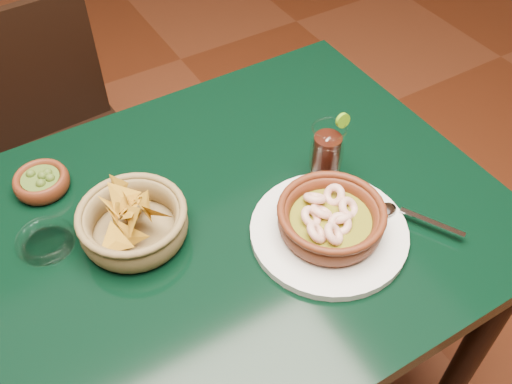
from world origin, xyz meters
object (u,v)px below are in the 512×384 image
dining_chair (64,144)px  shrimp_plate (330,222)px  chip_basket (133,222)px  dining_table (189,268)px  cola_drink (326,155)px

dining_chair → shrimp_plate: dining_chair is taller
shrimp_plate → chip_basket: bearing=149.1°
dining_chair → shrimp_plate: size_ratio=2.43×
dining_table → chip_basket: size_ratio=5.24×
dining_table → shrimp_plate: shrimp_plate is taller
dining_chair → cola_drink: bearing=-62.5°
dining_table → cola_drink: (0.30, -0.01, 0.16)m
dining_table → chip_basket: (-0.07, 0.05, 0.13)m
dining_table → chip_basket: 0.16m
shrimp_plate → dining_table: bearing=150.0°
dining_table → chip_basket: bearing=146.4°
chip_basket → dining_chair: bearing=89.5°
dining_table → shrimp_plate: size_ratio=3.47×
dining_table → dining_chair: bearing=95.6°
dining_table → shrimp_plate: 0.30m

